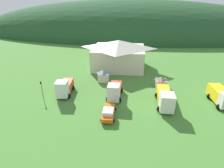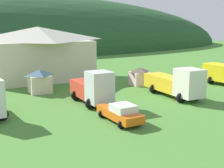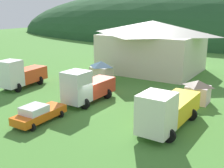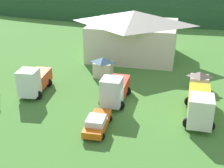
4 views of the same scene
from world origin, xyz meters
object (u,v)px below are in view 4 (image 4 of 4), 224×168
(heavy_rig_striped, at_px, (200,105))
(service_pickup_orange, at_px, (97,123))
(play_shed_cream, at_px, (103,67))
(play_shed_pink, at_px, (199,80))
(tow_truck_silver, at_px, (115,89))
(depot_building, at_px, (134,33))
(heavy_rig_white, at_px, (34,81))
(traffic_cone_near_pickup, at_px, (186,123))

(heavy_rig_striped, height_order, service_pickup_orange, heavy_rig_striped)
(play_shed_cream, xyz_separation_m, play_shed_pink, (13.41, -1.61, -0.23))
(play_shed_pink, distance_m, service_pickup_orange, 16.36)
(play_shed_pink, bearing_deg, tow_truck_silver, -147.32)
(depot_building, bearing_deg, heavy_rig_striped, -62.20)
(play_shed_cream, relative_size, heavy_rig_striped, 0.34)
(depot_building, bearing_deg, heavy_rig_white, -118.28)
(heavy_rig_striped, bearing_deg, tow_truck_silver, -98.98)
(heavy_rig_white, bearing_deg, tow_truck_silver, 83.49)
(play_shed_cream, relative_size, heavy_rig_white, 0.44)
(tow_truck_silver, bearing_deg, play_shed_pink, 123.14)
(play_shed_cream, height_order, heavy_rig_striped, heavy_rig_striped)
(depot_building, distance_m, play_shed_pink, 16.21)
(heavy_rig_striped, bearing_deg, traffic_cone_near_pickup, -47.41)
(heavy_rig_white, height_order, traffic_cone_near_pickup, heavy_rig_white)
(heavy_rig_striped, xyz_separation_m, traffic_cone_near_pickup, (-1.29, -1.14, -1.73))
(heavy_rig_white, distance_m, service_pickup_orange, 12.13)
(play_shed_pink, xyz_separation_m, tow_truck_silver, (-9.90, -6.35, 0.51))
(play_shed_cream, height_order, play_shed_pink, play_shed_cream)
(service_pickup_orange, bearing_deg, tow_truck_silver, 175.39)
(traffic_cone_near_pickup, bearing_deg, play_shed_cream, 137.65)
(depot_building, xyz_separation_m, traffic_cone_near_pickup, (9.21, -21.06, -4.06))
(depot_building, height_order, play_shed_pink, depot_building)
(heavy_rig_white, bearing_deg, play_shed_pink, 101.45)
(play_shed_pink, relative_size, tow_truck_silver, 0.37)
(heavy_rig_white, height_order, heavy_rig_striped, heavy_rig_white)
(play_shed_pink, xyz_separation_m, heavy_rig_white, (-20.39, -6.13, 0.52))
(depot_building, height_order, service_pickup_orange, depot_building)
(heavy_rig_striped, bearing_deg, play_shed_pink, 179.66)
(tow_truck_silver, distance_m, traffic_cone_near_pickup, 9.05)
(traffic_cone_near_pickup, bearing_deg, heavy_rig_striped, 41.37)
(heavy_rig_white, relative_size, heavy_rig_striped, 0.78)
(heavy_rig_striped, bearing_deg, play_shed_cream, -125.12)
(depot_building, relative_size, heavy_rig_white, 2.28)
(play_shed_pink, bearing_deg, service_pickup_orange, -128.86)
(heavy_rig_white, xyz_separation_m, heavy_rig_striped, (20.16, -1.97, -0.06))
(heavy_rig_white, distance_m, heavy_rig_striped, 20.26)
(depot_building, bearing_deg, play_shed_pink, -47.80)
(play_shed_pink, bearing_deg, traffic_cone_near_pickup, -99.31)
(heavy_rig_white, distance_m, tow_truck_silver, 10.49)
(depot_building, relative_size, tow_truck_silver, 2.26)
(depot_building, height_order, traffic_cone_near_pickup, depot_building)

